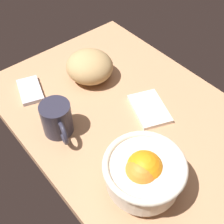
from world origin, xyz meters
TOP-DOWN VIEW (x-y plane):
  - ground_plane at (0.00, 0.00)cm, footprint 81.62×58.08cm
  - fruit_bowl at (-20.69, 13.24)cm, footprint 18.75×18.75cm
  - bread_loaf at (18.65, -1.12)cm, footprint 20.47×20.31cm
  - napkin_folded at (25.39, 17.40)cm, footprint 12.80×9.65cm
  - napkin_spare at (-4.11, -5.84)cm, footprint 15.90×13.32cm
  - mug at (6.45, 18.88)cm, footprint 12.64×8.29cm

SIDE VIEW (x-z plane):
  - ground_plane at x=0.00cm, z-range -3.00..0.00cm
  - napkin_spare at x=-4.11cm, z-range 0.00..1.28cm
  - napkin_folded at x=25.39cm, z-range 0.00..1.34cm
  - bread_loaf at x=18.65cm, z-range 0.00..9.54cm
  - mug at x=6.45cm, z-range 0.00..9.63cm
  - fruit_bowl at x=-20.69cm, z-range 0.80..13.10cm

